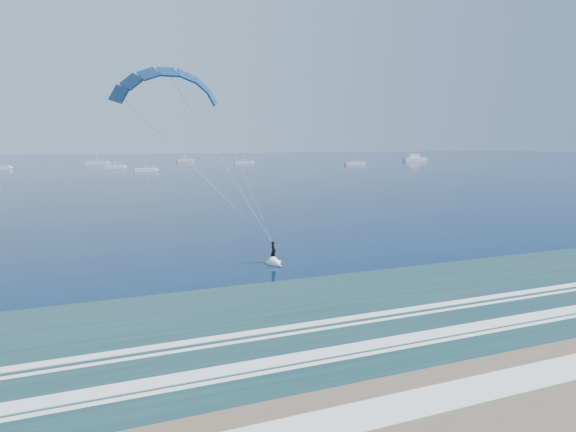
% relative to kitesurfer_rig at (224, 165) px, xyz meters
% --- Properties ---
extents(ground, '(900.00, 900.00, 0.00)m').
position_rel_kitesurfer_rig_xyz_m(ground, '(6.80, -22.67, -8.81)').
color(ground, '#072141').
rests_on(ground, ground).
extents(kitesurfer_rig, '(15.68, 6.57, 16.92)m').
position_rel_kitesurfer_rig_xyz_m(kitesurfer_rig, '(0.00, 0.00, 0.00)').
color(kitesurfer_rig, gold).
rests_on(kitesurfer_rig, ground).
extents(motor_yacht, '(14.01, 3.74, 5.92)m').
position_rel_kitesurfer_rig_xyz_m(motor_yacht, '(160.31, 193.58, -7.28)').
color(motor_yacht, silver).
rests_on(motor_yacht, ground).
extents(sailboat_2, '(10.57, 2.40, 13.99)m').
position_rel_kitesurfer_rig_xyz_m(sailboat_2, '(-1.10, 218.00, -8.11)').
color(sailboat_2, silver).
rests_on(sailboat_2, ground).
extents(sailboat_3, '(7.92, 2.40, 11.10)m').
position_rel_kitesurfer_rig_xyz_m(sailboat_3, '(3.88, 176.62, -8.13)').
color(sailboat_3, silver).
rests_on(sailboat_3, ground).
extents(sailboat_4, '(8.55, 2.40, 11.65)m').
position_rel_kitesurfer_rig_xyz_m(sailboat_4, '(43.95, 237.54, -8.13)').
color(sailboat_4, silver).
rests_on(sailboat_4, ground).
extents(sailboat_5, '(9.60, 2.40, 12.98)m').
position_rel_kitesurfer_rig_xyz_m(sailboat_5, '(64.53, 197.34, -8.12)').
color(sailboat_5, silver).
rests_on(sailboat_5, ground).
extents(sailboat_6, '(9.99, 2.40, 13.36)m').
position_rel_kitesurfer_rig_xyz_m(sailboat_6, '(108.29, 167.60, -8.12)').
color(sailboat_6, silver).
rests_on(sailboat_6, ground).
extents(sailboat_7, '(7.79, 2.40, 10.63)m').
position_rel_kitesurfer_rig_xyz_m(sailboat_7, '(12.37, 148.52, -8.13)').
color(sailboat_7, silver).
rests_on(sailboat_7, ground).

